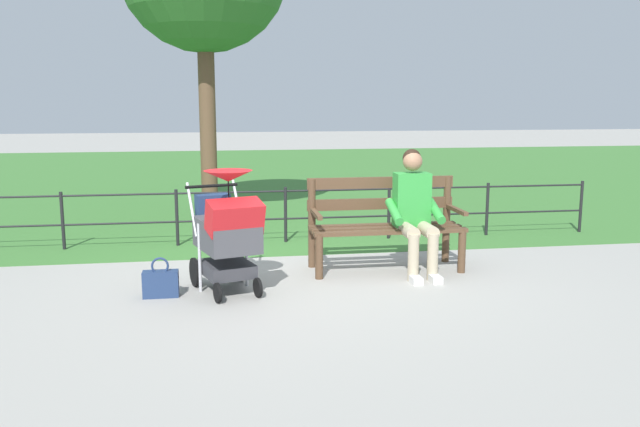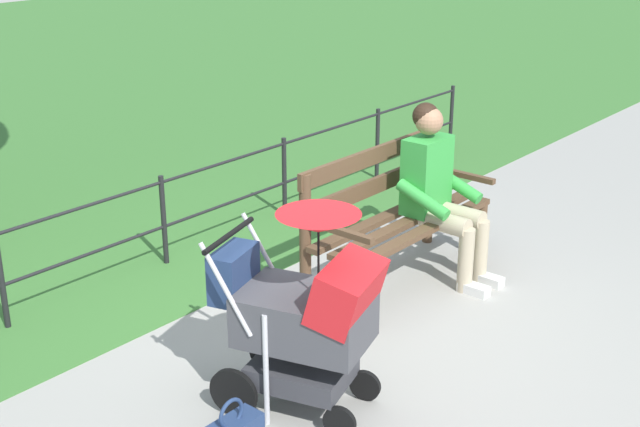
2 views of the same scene
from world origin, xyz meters
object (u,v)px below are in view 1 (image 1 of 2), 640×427
object	(u,v)px
park_bench	(384,220)
stroller	(227,230)
handbag	(161,283)
person_on_bench	(415,208)

from	to	relation	value
park_bench	stroller	bearing A→B (deg)	21.07
park_bench	handbag	world-z (taller)	park_bench
park_bench	stroller	xyz separation A→B (m)	(1.66, 0.64, 0.07)
handbag	person_on_bench	bearing A→B (deg)	-169.53
park_bench	person_on_bench	size ratio (longest dim) A/B	1.26
stroller	handbag	xyz separation A→B (m)	(0.61, 0.05, -0.47)
person_on_bench	stroller	distance (m)	1.97
person_on_bench	park_bench	bearing A→B (deg)	-40.61
person_on_bench	stroller	bearing A→B (deg)	12.23
stroller	handbag	size ratio (longest dim) A/B	3.11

